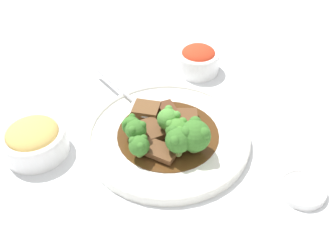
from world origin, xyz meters
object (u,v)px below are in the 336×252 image
object	(u,v)px
broccoli_floret_1	(178,140)
side_bowl_appetizer	(34,139)
broccoli_floret_6	(171,118)
beef_strip_1	(187,122)
beef_strip_4	(146,110)
broccoli_floret_4	(136,130)
beef_strip_3	(171,113)
broccoli_floret_2	(139,145)
side_bowl_kimchi	(198,59)
beef_strip_2	(153,128)
main_plate	(168,136)
broccoli_floret_0	(131,125)
beef_strip_0	(159,151)
sauce_dish	(302,189)
broccoli_floret_3	(195,135)
broccoli_floret_5	(177,130)
serving_spoon	(139,104)

from	to	relation	value
broccoli_floret_1	side_bowl_appetizer	xyz separation A→B (m)	(0.01, 0.24, -0.02)
broccoli_floret_6	beef_strip_1	bearing A→B (deg)	-53.09
broccoli_floret_6	broccoli_floret_1	bearing A→B (deg)	-163.40
broccoli_floret_6	beef_strip_4	bearing A→B (deg)	46.03
broccoli_floret_4	beef_strip_1	bearing A→B (deg)	-58.05
beef_strip_3	broccoli_floret_1	world-z (taller)	broccoli_floret_1
broccoli_floret_2	side_bowl_kimchi	world-z (taller)	same
side_bowl_appetizer	broccoli_floret_6	bearing A→B (deg)	-78.62
beef_strip_2	side_bowl_kimchi	distance (m)	0.23
main_plate	broccoli_floret_2	xyz separation A→B (m)	(-0.06, 0.04, 0.03)
beef_strip_2	broccoli_floret_4	xyz separation A→B (m)	(-0.03, 0.02, 0.02)
main_plate	beef_strip_3	size ratio (longest dim) A/B	4.30
main_plate	broccoli_floret_0	world-z (taller)	broccoli_floret_0
broccoli_floret_0	broccoli_floret_1	distance (m)	0.09
side_bowl_kimchi	side_bowl_appetizer	size ratio (longest dim) A/B	0.83
beef_strip_2	side_bowl_appetizer	world-z (taller)	side_bowl_appetizer
beef_strip_0	broccoli_floret_6	distance (m)	0.06
main_plate	sauce_dish	distance (m)	0.24
side_bowl_appetizer	broccoli_floret_1	bearing A→B (deg)	-91.66
broccoli_floret_3	side_bowl_appetizer	size ratio (longest dim) A/B	0.53
broccoli_floret_3	sauce_dish	size ratio (longest dim) A/B	0.78
main_plate	broccoli_floret_4	xyz separation A→B (m)	(-0.03, 0.05, 0.04)
sauce_dish	broccoli_floret_1	bearing A→B (deg)	76.14
beef_strip_1	broccoli_floret_6	world-z (taller)	broccoli_floret_6
beef_strip_1	broccoli_floret_3	world-z (taller)	broccoli_floret_3
beef_strip_4	broccoli_floret_1	size ratio (longest dim) A/B	0.98
broccoli_floret_5	side_bowl_appetizer	distance (m)	0.24
broccoli_floret_2	side_bowl_appetizer	distance (m)	0.18
beef_strip_2	sauce_dish	size ratio (longest dim) A/B	0.80
broccoli_floret_3	broccoli_floret_4	xyz separation A→B (m)	(0.01, 0.10, -0.00)
main_plate	broccoli_floret_4	size ratio (longest dim) A/B	6.17
beef_strip_4	broccoli_floret_4	distance (m)	0.08
broccoli_floret_6	side_bowl_kimchi	distance (m)	0.22
broccoli_floret_4	broccoli_floret_6	size ratio (longest dim) A/B	0.94
beef_strip_2	side_bowl_appetizer	bearing A→B (deg)	103.35
beef_strip_2	broccoli_floret_1	bearing A→B (deg)	-138.89
beef_strip_4	side_bowl_kimchi	bearing A→B (deg)	-28.28
broccoli_floret_3	broccoli_floret_6	size ratio (longest dim) A/B	1.18
beef_strip_0	sauce_dish	bearing A→B (deg)	-102.11
broccoli_floret_4	broccoli_floret_1	bearing A→B (deg)	-107.05
beef_strip_2	beef_strip_4	bearing A→B (deg)	20.30
broccoli_floret_3	side_bowl_appetizer	world-z (taller)	broccoli_floret_3
broccoli_floret_6	side_bowl_appetizer	distance (m)	0.23
side_bowl_kimchi	broccoli_floret_0	bearing A→B (deg)	154.59
beef_strip_1	broccoli_floret_4	world-z (taller)	broccoli_floret_4
broccoli_floret_0	broccoli_floret_5	xyz separation A→B (m)	(-0.01, -0.08, 0.01)
broccoli_floret_3	side_bowl_kimchi	size ratio (longest dim) A/B	0.64
broccoli_floret_0	broccoli_floret_4	world-z (taller)	broccoli_floret_4
side_bowl_kimchi	side_bowl_appetizer	world-z (taller)	same
serving_spoon	broccoli_floret_5	bearing A→B (deg)	-139.87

